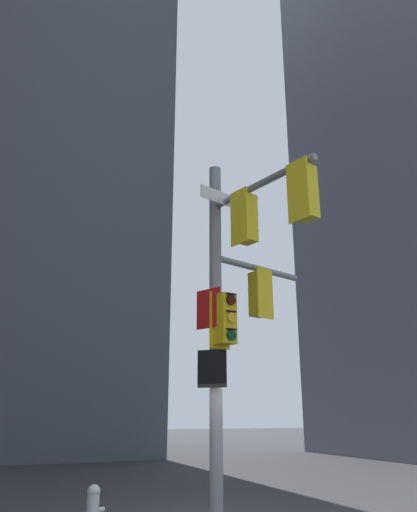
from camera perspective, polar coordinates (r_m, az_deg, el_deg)
building_mid_block at (r=33.26m, az=-19.78°, el=9.47°), size 14.08×14.08×33.09m
signal_pole_assembly at (r=10.07m, az=3.51°, el=-3.98°), size 3.06×3.59×7.21m
fire_hydrant at (r=10.14m, az=-13.09°, el=-26.11°), size 0.33×0.23×0.73m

